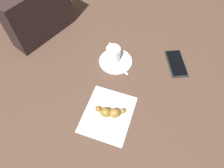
{
  "coord_description": "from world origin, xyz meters",
  "views": [
    {
      "loc": [
        0.4,
        0.12,
        0.68
      ],
      "look_at": [
        -0.01,
        0.01,
        0.01
      ],
      "focal_mm": 33.06,
      "sensor_mm": 36.0,
      "label": 1
    }
  ],
  "objects_px": {
    "espresso_cup": "(113,53)",
    "sugar_packet": "(108,63)",
    "teaspoon": "(115,61)",
    "cell_phone": "(176,63)",
    "napkin": "(108,114)",
    "saucer": "(116,61)",
    "laptop_bag": "(38,13)",
    "croissant": "(110,112)"
  },
  "relations": [
    {
      "from": "espresso_cup",
      "to": "sugar_packet",
      "type": "relative_size",
      "value": 1.14
    },
    {
      "from": "espresso_cup",
      "to": "sugar_packet",
      "type": "distance_m",
      "value": 0.05
    },
    {
      "from": "espresso_cup",
      "to": "teaspoon",
      "type": "bearing_deg",
      "value": 30.75
    },
    {
      "from": "croissant",
      "to": "laptop_bag",
      "type": "height_order",
      "value": "laptop_bag"
    },
    {
      "from": "saucer",
      "to": "sugar_packet",
      "type": "relative_size",
      "value": 2.0
    },
    {
      "from": "teaspoon",
      "to": "cell_phone",
      "type": "bearing_deg",
      "value": 105.18
    },
    {
      "from": "cell_phone",
      "to": "laptop_bag",
      "type": "bearing_deg",
      "value": -91.56
    },
    {
      "from": "saucer",
      "to": "croissant",
      "type": "distance_m",
      "value": 0.24
    },
    {
      "from": "espresso_cup",
      "to": "napkin",
      "type": "bearing_deg",
      "value": 11.46
    },
    {
      "from": "croissant",
      "to": "saucer",
      "type": "bearing_deg",
      "value": -169.24
    },
    {
      "from": "saucer",
      "to": "sugar_packet",
      "type": "bearing_deg",
      "value": -42.76
    },
    {
      "from": "sugar_packet",
      "to": "cell_phone",
      "type": "height_order",
      "value": "sugar_packet"
    },
    {
      "from": "sugar_packet",
      "to": "napkin",
      "type": "relative_size",
      "value": 0.35
    },
    {
      "from": "teaspoon",
      "to": "cell_phone",
      "type": "distance_m",
      "value": 0.26
    },
    {
      "from": "sugar_packet",
      "to": "croissant",
      "type": "bearing_deg",
      "value": -34.39
    },
    {
      "from": "espresso_cup",
      "to": "cell_phone",
      "type": "distance_m",
      "value": 0.27
    },
    {
      "from": "sugar_packet",
      "to": "teaspoon",
      "type": "bearing_deg",
      "value": 73.74
    },
    {
      "from": "espresso_cup",
      "to": "napkin",
      "type": "height_order",
      "value": "espresso_cup"
    },
    {
      "from": "saucer",
      "to": "sugar_packet",
      "type": "height_order",
      "value": "sugar_packet"
    },
    {
      "from": "croissant",
      "to": "napkin",
      "type": "bearing_deg",
      "value": -82.78
    },
    {
      "from": "napkin",
      "to": "espresso_cup",
      "type": "bearing_deg",
      "value": -168.54
    },
    {
      "from": "espresso_cup",
      "to": "laptop_bag",
      "type": "relative_size",
      "value": 0.27
    },
    {
      "from": "croissant",
      "to": "teaspoon",
      "type": "bearing_deg",
      "value": -168.37
    },
    {
      "from": "teaspoon",
      "to": "napkin",
      "type": "bearing_deg",
      "value": 9.61
    },
    {
      "from": "cell_phone",
      "to": "sugar_packet",
      "type": "bearing_deg",
      "value": -72.61
    },
    {
      "from": "croissant",
      "to": "cell_phone",
      "type": "relative_size",
      "value": 0.74
    },
    {
      "from": "espresso_cup",
      "to": "teaspoon",
      "type": "distance_m",
      "value": 0.03
    },
    {
      "from": "sugar_packet",
      "to": "napkin",
      "type": "bearing_deg",
      "value": -36.49
    },
    {
      "from": "cell_phone",
      "to": "laptop_bag",
      "type": "xyz_separation_m",
      "value": [
        -0.02,
        -0.6,
        0.11
      ]
    },
    {
      "from": "saucer",
      "to": "cell_phone",
      "type": "relative_size",
      "value": 0.89
    },
    {
      "from": "espresso_cup",
      "to": "teaspoon",
      "type": "xyz_separation_m",
      "value": [
        0.02,
        0.01,
        -0.03
      ]
    },
    {
      "from": "teaspoon",
      "to": "croissant",
      "type": "xyz_separation_m",
      "value": [
        0.23,
        0.05,
        0.01
      ]
    },
    {
      "from": "napkin",
      "to": "croissant",
      "type": "height_order",
      "value": "croissant"
    },
    {
      "from": "saucer",
      "to": "napkin",
      "type": "relative_size",
      "value": 0.7
    },
    {
      "from": "saucer",
      "to": "laptop_bag",
      "type": "xyz_separation_m",
      "value": [
        -0.07,
        -0.36,
        0.11
      ]
    },
    {
      "from": "saucer",
      "to": "cell_phone",
      "type": "height_order",
      "value": "same"
    },
    {
      "from": "cell_phone",
      "to": "laptop_bag",
      "type": "height_order",
      "value": "laptop_bag"
    },
    {
      "from": "teaspoon",
      "to": "cell_phone",
      "type": "relative_size",
      "value": 0.72
    },
    {
      "from": "napkin",
      "to": "teaspoon",
      "type": "bearing_deg",
      "value": -170.39
    },
    {
      "from": "sugar_packet",
      "to": "cell_phone",
      "type": "distance_m",
      "value": 0.28
    },
    {
      "from": "espresso_cup",
      "to": "sugar_packet",
      "type": "height_order",
      "value": "espresso_cup"
    },
    {
      "from": "croissant",
      "to": "espresso_cup",
      "type": "bearing_deg",
      "value": -166.69
    }
  ]
}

